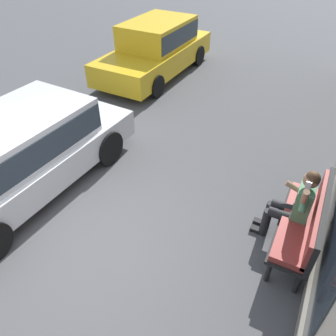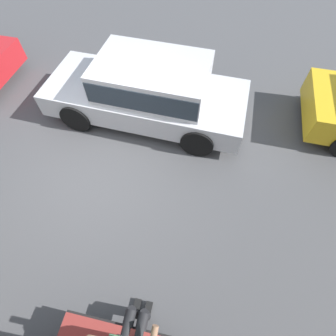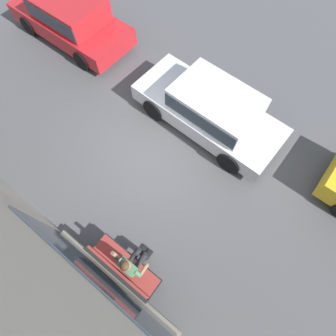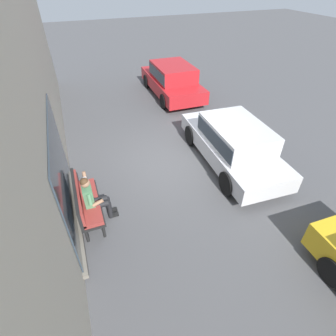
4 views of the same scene
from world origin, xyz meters
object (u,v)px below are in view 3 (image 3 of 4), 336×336
person_on_phone (132,263)px  parked_car_far (70,17)px  bench (122,269)px  parked_car_mid (211,108)px

person_on_phone → parked_car_far: bearing=-34.8°
bench → person_on_phone: size_ratio=1.26×
bench → person_on_phone: 0.28m
parked_car_mid → parked_car_far: size_ratio=1.00×
parked_car_mid → parked_car_far: 5.91m
parked_car_mid → bench: bearing=99.4°
parked_car_mid → person_on_phone: bearing=101.3°
parked_car_mid → parked_car_far: (5.90, -0.28, 0.03)m
person_on_phone → parked_car_mid: parked_car_mid is taller
person_on_phone → parked_car_far: parked_car_far is taller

